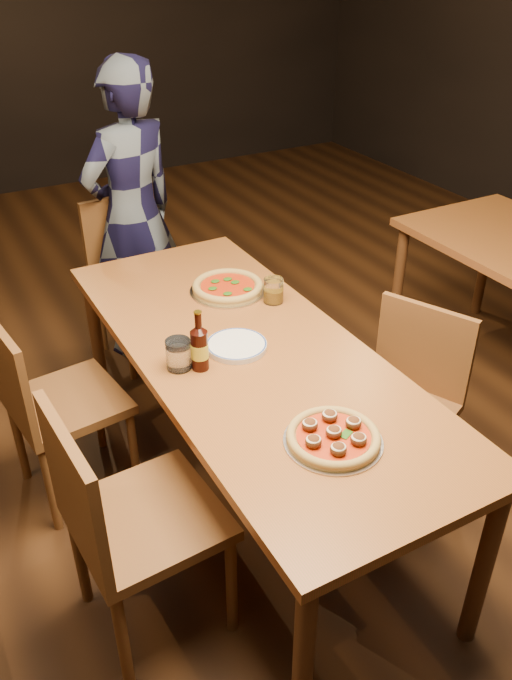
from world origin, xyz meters
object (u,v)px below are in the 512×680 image
chair_end (141,281)px  pizza_margherita (228,287)px  beer_bottle (200,349)px  amber_glass (274,290)px  pizza_meatball (333,437)px  plate_stack (237,346)px  chair_main_nw (147,516)px  table_main (250,366)px  diner (133,215)px  water_glass (178,354)px  chair_main_sw (67,400)px  chair_main_e (398,410)px

chair_end → pizza_margherita: chair_end is taller
beer_bottle → amber_glass: (0.48, 0.31, -0.03)m
pizza_meatball → plate_stack: (-0.01, 0.61, -0.01)m
chair_main_nw → pizza_meatball: size_ratio=3.16×
chair_main_nw → amber_glass: bearing=-56.3°
table_main → pizza_meatball: (-0.02, -0.58, 0.09)m
beer_bottle → amber_glass: beer_bottle is taller
pizza_meatball → pizza_margherita: size_ratio=0.93×
pizza_meatball → chair_end: bearing=88.5°
pizza_meatball → diner: size_ratio=0.19×
pizza_meatball → water_glass: bearing=112.8°
chair_end → pizza_meatball: 1.90m
beer_bottle → plate_stack: bearing=17.5°
chair_main_nw → plate_stack: chair_main_nw is taller
pizza_meatball → pizza_margherita: bearing=81.0°
table_main → beer_bottle: beer_bottle is taller
chair_main_nw → amber_glass: size_ratio=9.27×
table_main → chair_main_nw: chair_main_nw is taller
chair_main_nw → plate_stack: bearing=-57.7°
pizza_meatball → pizza_margherita: pizza_meatball is taller
amber_glass → diner: 1.13m
table_main → plate_stack: (-0.04, 0.03, 0.08)m
chair_main_sw → plate_stack: (0.58, -0.40, 0.31)m
chair_main_sw → chair_end: size_ratio=0.99×
chair_end → pizza_meatball: bearing=-98.3°
chair_main_sw → beer_bottle: 0.71m
chair_main_e → water_glass: (-0.82, 0.27, 0.37)m
chair_main_e → chair_end: 1.63m
chair_main_e → pizza_meatball: (-0.57, -0.33, 0.34)m
water_glass → chair_main_e: bearing=-18.1°
chair_end → amber_glass: size_ratio=8.85×
pizza_meatball → amber_glass: 0.91m
table_main → pizza_margherita: (0.14, 0.46, 0.09)m
beer_bottle → diner: diner is taller
amber_glass → water_glass: bearing=-153.9°
plate_stack → beer_bottle: size_ratio=1.00×
chair_main_nw → chair_main_sw: (-0.05, 0.77, -0.03)m
chair_main_sw → pizza_meatball: 1.21m
diner → amber_glass: bearing=82.0°
chair_main_e → beer_bottle: 0.88m
chair_main_sw → diner: size_ratio=0.57×
chair_end → pizza_margherita: bearing=-88.9°
chair_main_nw → water_glass: size_ratio=8.63×
table_main → amber_glass: bearing=46.7°
table_main → chair_end: bearing=88.8°
chair_main_e → amber_glass: bearing=-177.4°
chair_main_e → beer_bottle: beer_bottle is taller
table_main → pizza_margherita: bearing=73.0°
diner → water_glass: bearing=57.6°
chair_main_e → pizza_margherita: size_ratio=2.64×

